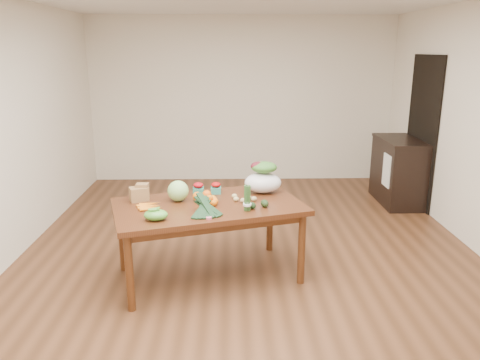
{
  "coord_description": "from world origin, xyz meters",
  "views": [
    {
      "loc": [
        -0.21,
        -4.81,
        2.17
      ],
      "look_at": [
        -0.1,
        0.0,
        0.82
      ],
      "focal_mm": 35.0,
      "sensor_mm": 36.0,
      "label": 1
    }
  ],
  "objects_px": {
    "kale_bunch": "(206,207)",
    "salad_bag": "(263,179)",
    "cabbage": "(178,191)",
    "mandarin_cluster": "(209,199)",
    "cabinet": "(398,171)",
    "paper_bag": "(139,193)",
    "dining_table": "(209,241)",
    "asparagus_bundle": "(247,198)"
  },
  "relations": [
    {
      "from": "paper_bag",
      "to": "mandarin_cluster",
      "type": "distance_m",
      "value": 0.7
    },
    {
      "from": "cabinet",
      "to": "salad_bag",
      "type": "relative_size",
      "value": 2.71
    },
    {
      "from": "dining_table",
      "to": "mandarin_cluster",
      "type": "distance_m",
      "value": 0.42
    },
    {
      "from": "dining_table",
      "to": "salad_bag",
      "type": "xyz_separation_m",
      "value": [
        0.54,
        0.36,
        0.52
      ]
    },
    {
      "from": "cabbage",
      "to": "kale_bunch",
      "type": "distance_m",
      "value": 0.51
    },
    {
      "from": "dining_table",
      "to": "mandarin_cluster",
      "type": "bearing_deg",
      "value": -62.98
    },
    {
      "from": "salad_bag",
      "to": "dining_table",
      "type": "bearing_deg",
      "value": -146.34
    },
    {
      "from": "cabinet",
      "to": "cabbage",
      "type": "distance_m",
      "value": 3.66
    },
    {
      "from": "paper_bag",
      "to": "asparagus_bundle",
      "type": "xyz_separation_m",
      "value": [
        1.04,
        -0.33,
        0.04
      ]
    },
    {
      "from": "dining_table",
      "to": "paper_bag",
      "type": "bearing_deg",
      "value": 153.18
    },
    {
      "from": "dining_table",
      "to": "kale_bunch",
      "type": "height_order",
      "value": "kale_bunch"
    },
    {
      "from": "dining_table",
      "to": "salad_bag",
      "type": "relative_size",
      "value": 4.66
    },
    {
      "from": "asparagus_bundle",
      "to": "dining_table",
      "type": "bearing_deg",
      "value": 133.45
    },
    {
      "from": "paper_bag",
      "to": "mandarin_cluster",
      "type": "bearing_deg",
      "value": -10.97
    },
    {
      "from": "cabinet",
      "to": "asparagus_bundle",
      "type": "xyz_separation_m",
      "value": [
        -2.27,
        -2.47,
        0.4
      ]
    },
    {
      "from": "cabinet",
      "to": "cabbage",
      "type": "height_order",
      "value": "cabbage"
    },
    {
      "from": "dining_table",
      "to": "mandarin_cluster",
      "type": "relative_size",
      "value": 9.73
    },
    {
      "from": "asparagus_bundle",
      "to": "salad_bag",
      "type": "xyz_separation_m",
      "value": [
        0.18,
        0.57,
        0.02
      ]
    },
    {
      "from": "mandarin_cluster",
      "to": "kale_bunch",
      "type": "distance_m",
      "value": 0.3
    },
    {
      "from": "kale_bunch",
      "to": "cabbage",
      "type": "bearing_deg",
      "value": 107.84
    },
    {
      "from": "paper_bag",
      "to": "salad_bag",
      "type": "height_order",
      "value": "salad_bag"
    },
    {
      "from": "cabbage",
      "to": "salad_bag",
      "type": "relative_size",
      "value": 0.54
    },
    {
      "from": "asparagus_bundle",
      "to": "salad_bag",
      "type": "height_order",
      "value": "salad_bag"
    },
    {
      "from": "cabinet",
      "to": "asparagus_bundle",
      "type": "bearing_deg",
      "value": -132.63
    },
    {
      "from": "cabbage",
      "to": "kale_bunch",
      "type": "height_order",
      "value": "cabbage"
    },
    {
      "from": "dining_table",
      "to": "cabinet",
      "type": "distance_m",
      "value": 3.48
    },
    {
      "from": "kale_bunch",
      "to": "asparagus_bundle",
      "type": "distance_m",
      "value": 0.39
    },
    {
      "from": "mandarin_cluster",
      "to": "asparagus_bundle",
      "type": "relative_size",
      "value": 0.72
    },
    {
      "from": "kale_bunch",
      "to": "salad_bag",
      "type": "xyz_separation_m",
      "value": [
        0.55,
        0.68,
        0.07
      ]
    },
    {
      "from": "kale_bunch",
      "to": "salad_bag",
      "type": "bearing_deg",
      "value": 34.12
    },
    {
      "from": "mandarin_cluster",
      "to": "salad_bag",
      "type": "bearing_deg",
      "value": 35.22
    },
    {
      "from": "mandarin_cluster",
      "to": "salad_bag",
      "type": "height_order",
      "value": "salad_bag"
    },
    {
      "from": "kale_bunch",
      "to": "salad_bag",
      "type": "distance_m",
      "value": 0.87
    },
    {
      "from": "cabinet",
      "to": "cabbage",
      "type": "xyz_separation_m",
      "value": [
        -2.93,
        -2.16,
        0.38
      ]
    },
    {
      "from": "cabinet",
      "to": "paper_bag",
      "type": "xyz_separation_m",
      "value": [
        -3.31,
        -2.14,
        0.36
      ]
    },
    {
      "from": "cabbage",
      "to": "asparagus_bundle",
      "type": "relative_size",
      "value": 0.81
    },
    {
      "from": "cabinet",
      "to": "kale_bunch",
      "type": "relative_size",
      "value": 2.55
    },
    {
      "from": "cabinet",
      "to": "salad_bag",
      "type": "height_order",
      "value": "salad_bag"
    },
    {
      "from": "cabbage",
      "to": "kale_bunch",
      "type": "xyz_separation_m",
      "value": [
        0.29,
        -0.42,
        -0.02
      ]
    },
    {
      "from": "cabinet",
      "to": "salad_bag",
      "type": "distance_m",
      "value": 2.86
    },
    {
      "from": "dining_table",
      "to": "cabinet",
      "type": "height_order",
      "value": "cabinet"
    },
    {
      "from": "dining_table",
      "to": "kale_bunch",
      "type": "xyz_separation_m",
      "value": [
        -0.01,
        -0.31,
        0.45
      ]
    }
  ]
}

